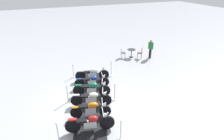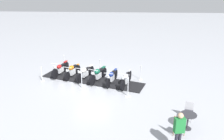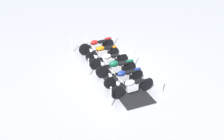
{
  "view_description": "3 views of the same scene",
  "coord_description": "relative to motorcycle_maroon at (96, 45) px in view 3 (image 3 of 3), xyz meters",
  "views": [
    {
      "loc": [
        2.47,
        9.07,
        6.54
      ],
      "look_at": [
        -1.94,
        -1.54,
        0.95
      ],
      "focal_mm": 30.63,
      "sensor_mm": 36.0,
      "label": 1
    },
    {
      "loc": [
        -14.49,
        -2.32,
        6.2
      ],
      "look_at": [
        -0.97,
        -1.45,
        1.14
      ],
      "focal_mm": 37.3,
      "sensor_mm": 36.0,
      "label": 2
    },
    {
      "loc": [
        -10.12,
        -11.49,
        9.0
      ],
      "look_at": [
        -1.08,
        -1.2,
        1.02
      ],
      "focal_mm": 51.44,
      "sensor_mm": 36.0,
      "label": 3
    }
  ],
  "objects": [
    {
      "name": "stanchion_left_mid",
      "position": [
        0.54,
        -2.78,
        -0.14
      ],
      "size": [
        0.32,
        0.32,
        1.09
      ],
      "color": "silver",
      "rests_on": "ground_plane"
    },
    {
      "name": "ground_plane",
      "position": [
        -0.75,
        -2.35,
        -0.49
      ],
      "size": [
        80.0,
        80.0,
        0.0
      ],
      "primitive_type": "plane",
      "color": "#A8AAB2"
    },
    {
      "name": "stanchion_left_rear",
      "position": [
        -0.41,
        -5.66,
        -0.18
      ],
      "size": [
        0.33,
        0.33,
        1.01
      ],
      "color": "silver",
      "rests_on": "ground_plane"
    },
    {
      "name": "stanchion_right_rear",
      "position": [
        -3.0,
        -4.81,
        -0.13
      ],
      "size": [
        0.35,
        0.35,
        1.15
      ],
      "color": "silver",
      "rests_on": "ground_plane"
    },
    {
      "name": "motorcycle_navy",
      "position": [
        -1.25,
        -3.75,
        -0.01
      ],
      "size": [
        2.21,
        0.78,
        0.93
      ],
      "rotation": [
        0.0,
        0.0,
        -3.38
      ],
      "color": "black",
      "rests_on": "display_platform"
    },
    {
      "name": "stanchion_right_mid",
      "position": [
        -2.04,
        -1.93,
        -0.12
      ],
      "size": [
        0.3,
        0.3,
        1.09
      ],
      "color": "silver",
      "rests_on": "ground_plane"
    },
    {
      "name": "motorcycle_copper",
      "position": [
        -0.32,
        -0.93,
        0.01
      ],
      "size": [
        2.02,
        0.86,
        0.9
      ],
      "rotation": [
        0.0,
        0.0,
        -3.44
      ],
      "color": "black",
      "rests_on": "display_platform"
    },
    {
      "name": "motorcycle_cream",
      "position": [
        -0.63,
        -1.87,
        0.0
      ],
      "size": [
        2.17,
        1.01,
        0.96
      ],
      "rotation": [
        0.0,
        0.0,
        -3.5
      ],
      "color": "black",
      "rests_on": "display_platform"
    },
    {
      "name": "motorcycle_chrome",
      "position": [
        -1.56,
        -4.69,
        0.01
      ],
      "size": [
        2.29,
        0.89,
        1.03
      ],
      "rotation": [
        0.0,
        0.0,
        -3.4
      ],
      "color": "black",
      "rests_on": "display_platform"
    },
    {
      "name": "motorcycle_maroon",
      "position": [
        0.0,
        0.0,
        0.0
      ],
      "size": [
        2.25,
        0.83,
        1.04
      ],
      "rotation": [
        0.0,
        0.0,
        -3.38
      ],
      "color": "black",
      "rests_on": "display_platform"
    },
    {
      "name": "stanchion_left_front",
      "position": [
        1.5,
        0.1,
        -0.14
      ],
      "size": [
        0.32,
        0.32,
        1.08
      ],
      "color": "silver",
      "rests_on": "ground_plane"
    },
    {
      "name": "motorcycle_forest",
      "position": [
        -0.93,
        -2.81,
        0.03
      ],
      "size": [
        2.15,
        1.07,
        1.01
      ],
      "rotation": [
        0.0,
        0.0,
        -3.52
      ],
      "color": "black",
      "rests_on": "display_platform"
    },
    {
      "name": "stanchion_right_front",
      "position": [
        -1.09,
        0.96,
        -0.17
      ],
      "size": [
        0.34,
        0.34,
        1.03
      ],
      "color": "silver",
      "rests_on": "ground_plane"
    },
    {
      "name": "display_platform",
      "position": [
        -0.75,
        -2.35,
        -0.47
      ],
      "size": [
        3.69,
        7.26,
        0.04
      ],
      "primitive_type": "cube",
      "rotation": [
        0.0,
        0.0,
        -1.89
      ],
      "color": "black",
      "rests_on": "ground_plane"
    }
  ]
}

